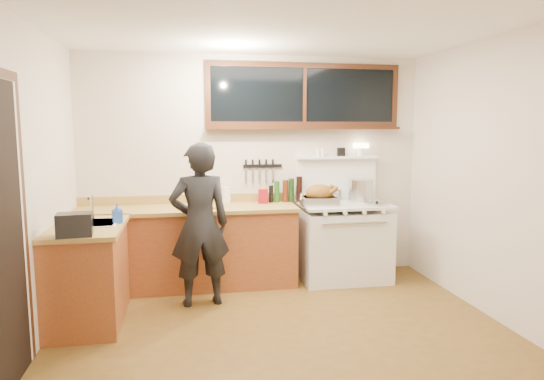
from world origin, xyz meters
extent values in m
cube|color=#553B16|center=(0.00, 0.00, -0.01)|extent=(4.00, 3.50, 0.02)
cube|color=beige|center=(0.00, 1.77, 1.30)|extent=(4.00, 0.05, 2.60)
cube|color=beige|center=(0.00, -1.77, 1.30)|extent=(4.00, 0.05, 2.60)
cube|color=beige|center=(-2.02, 0.00, 1.30)|extent=(0.05, 3.50, 2.60)
cube|color=beige|center=(2.02, 0.00, 1.30)|extent=(0.05, 3.50, 2.60)
cube|color=white|center=(0.00, 0.00, 2.62)|extent=(4.00, 3.50, 0.05)
cube|color=brown|center=(-0.80, 1.45, 0.43)|extent=(2.40, 0.60, 0.86)
cube|color=#A48341|center=(-0.80, 1.44, 0.88)|extent=(2.44, 0.64, 0.04)
cube|color=#A48341|center=(-0.80, 1.74, 0.95)|extent=(2.40, 0.03, 0.10)
sphere|color=#B78C38|center=(-1.80, 1.17, 0.70)|extent=(0.03, 0.03, 0.03)
sphere|color=#B78C38|center=(-1.30, 1.17, 0.70)|extent=(0.03, 0.03, 0.03)
sphere|color=#B78C38|center=(-0.80, 1.17, 0.70)|extent=(0.03, 0.03, 0.03)
sphere|color=#B78C38|center=(-0.30, 1.17, 0.70)|extent=(0.03, 0.03, 0.03)
sphere|color=#B78C38|center=(0.15, 1.17, 0.70)|extent=(0.03, 0.03, 0.03)
cube|color=brown|center=(-1.70, 0.62, 0.43)|extent=(0.60, 1.05, 0.86)
cube|color=#A48341|center=(-1.69, 0.62, 0.88)|extent=(0.64, 1.09, 0.04)
cube|color=white|center=(-1.68, 0.70, 0.84)|extent=(0.45, 0.40, 0.14)
cube|color=white|center=(-1.68, 0.70, 0.91)|extent=(0.50, 0.45, 0.01)
cylinder|color=silver|center=(-1.68, 0.88, 1.02)|extent=(0.02, 0.02, 0.24)
cylinder|color=silver|center=(-1.68, 0.80, 1.13)|extent=(0.02, 0.18, 0.02)
cube|color=white|center=(1.00, 1.40, 0.41)|extent=(1.00, 0.70, 0.82)
cube|color=white|center=(1.00, 1.40, 0.89)|extent=(1.02, 0.72, 0.03)
cube|color=white|center=(1.00, 1.06, 0.52)|extent=(0.88, 0.02, 0.46)
cylinder|color=silver|center=(1.00, 1.03, 0.74)|extent=(0.75, 0.02, 0.02)
cylinder|color=white|center=(0.67, 1.04, 0.85)|extent=(0.04, 0.03, 0.04)
cylinder|color=white|center=(0.89, 1.04, 0.85)|extent=(0.04, 0.03, 0.04)
cylinder|color=white|center=(1.11, 1.04, 0.85)|extent=(0.04, 0.03, 0.04)
cylinder|color=white|center=(1.33, 1.04, 0.85)|extent=(0.04, 0.03, 0.04)
cube|color=white|center=(1.00, 1.72, 1.15)|extent=(1.00, 0.05, 0.50)
cube|color=white|center=(1.00, 1.69, 1.41)|extent=(1.00, 0.12, 0.03)
cylinder|color=white|center=(1.30, 1.69, 1.48)|extent=(0.10, 0.10, 0.10)
cube|color=#FFE5B2|center=(1.30, 1.69, 1.55)|extent=(0.17, 0.09, 0.06)
cube|color=black|center=(1.05, 1.69, 1.48)|extent=(0.09, 0.05, 0.10)
cylinder|color=white|center=(0.82, 1.69, 1.47)|extent=(0.04, 0.04, 0.09)
cylinder|color=white|center=(0.76, 1.69, 1.47)|extent=(0.04, 0.04, 0.09)
cube|color=black|center=(0.60, 1.73, 2.15)|extent=(2.20, 0.01, 0.62)
cube|color=black|center=(0.60, 1.73, 2.49)|extent=(2.32, 0.04, 0.06)
cube|color=black|center=(0.60, 1.73, 1.81)|extent=(2.32, 0.04, 0.06)
cube|color=black|center=(-0.53, 1.73, 2.15)|extent=(0.06, 0.04, 0.62)
cube|color=black|center=(1.73, 1.73, 2.15)|extent=(0.06, 0.04, 0.62)
cube|color=black|center=(0.60, 1.73, 2.15)|extent=(0.04, 0.04, 0.62)
cube|color=black|center=(0.60, 1.68, 1.76)|extent=(2.32, 0.13, 0.03)
cube|color=black|center=(-1.99, -0.55, 1.05)|extent=(0.01, 0.86, 2.10)
cube|color=black|center=(-1.99, -0.07, 1.05)|extent=(0.01, 0.07, 2.10)
cube|color=black|center=(0.10, 1.74, 1.32)|extent=(0.46, 0.02, 0.04)
cube|color=silver|center=(-0.10, 1.72, 1.21)|extent=(0.02, 0.00, 0.18)
cube|color=black|center=(-0.10, 1.72, 1.35)|extent=(0.02, 0.02, 0.10)
cube|color=silver|center=(-0.02, 1.72, 1.21)|extent=(0.02, 0.00, 0.18)
cube|color=black|center=(-0.02, 1.72, 1.35)|extent=(0.02, 0.02, 0.10)
cube|color=silver|center=(0.06, 1.72, 1.21)|extent=(0.02, 0.00, 0.18)
cube|color=black|center=(0.06, 1.72, 1.35)|extent=(0.02, 0.02, 0.10)
cube|color=silver|center=(0.14, 1.72, 1.21)|extent=(0.03, 0.00, 0.18)
cube|color=black|center=(0.14, 1.72, 1.35)|extent=(0.02, 0.02, 0.10)
cube|color=silver|center=(0.22, 1.72, 1.21)|extent=(0.03, 0.00, 0.18)
cube|color=black|center=(0.22, 1.72, 1.35)|extent=(0.02, 0.02, 0.10)
imported|color=black|center=(-0.67, 0.88, 0.82)|extent=(0.64, 0.46, 1.63)
imported|color=blue|center=(-1.43, 0.67, 0.99)|extent=(0.11, 0.11, 0.19)
cube|color=black|center=(-1.70, 0.18, 0.99)|extent=(0.29, 0.22, 0.19)
cube|color=#A48341|center=(-0.68, 1.38, 0.91)|extent=(0.41, 0.34, 0.02)
ellipsoid|color=brown|center=(-0.68, 1.38, 0.98)|extent=(0.22, 0.18, 0.11)
sphere|color=brown|center=(-0.59, 1.42, 1.00)|extent=(0.04, 0.04, 0.04)
sphere|color=brown|center=(-0.59, 1.33, 1.00)|extent=(0.04, 0.04, 0.04)
cube|color=silver|center=(0.68, 1.32, 0.95)|extent=(0.43, 0.34, 0.10)
cube|color=#3F3F42|center=(0.68, 1.32, 0.98)|extent=(0.38, 0.29, 0.03)
torus|color=silver|center=(0.47, 1.32, 1.00)|extent=(0.02, 0.10, 0.10)
torus|color=silver|center=(0.89, 1.32, 1.00)|extent=(0.02, 0.10, 0.10)
ellipsoid|color=brown|center=(0.68, 1.32, 1.04)|extent=(0.33, 0.26, 0.20)
cylinder|color=brown|center=(0.79, 1.24, 1.06)|extent=(0.11, 0.06, 0.09)
sphere|color=brown|center=(0.84, 1.24, 1.09)|extent=(0.06, 0.06, 0.06)
cylinder|color=brown|center=(0.79, 1.39, 1.06)|extent=(0.11, 0.06, 0.09)
sphere|color=brown|center=(0.84, 1.39, 1.09)|extent=(0.06, 0.06, 0.06)
cylinder|color=silver|center=(1.25, 1.53, 1.03)|extent=(0.31, 0.31, 0.26)
cylinder|color=silver|center=(0.96, 1.66, 0.97)|extent=(0.20, 0.20, 0.13)
cylinder|color=black|center=(0.95, 1.78, 1.02)|extent=(0.04, 0.18, 0.02)
cylinder|color=silver|center=(1.33, 1.23, 0.91)|extent=(0.33, 0.33, 0.02)
sphere|color=black|center=(1.33, 1.23, 0.93)|extent=(0.03, 0.03, 0.03)
cube|color=maroon|center=(0.08, 1.58, 0.98)|extent=(0.12, 0.10, 0.17)
cylinder|color=white|center=(-0.34, 1.68, 0.99)|extent=(0.13, 0.13, 0.19)
cylinder|color=black|center=(0.10, 1.63, 0.99)|extent=(0.06, 0.06, 0.18)
cylinder|color=black|center=(0.18, 1.63, 1.00)|extent=(0.05, 0.05, 0.20)
cylinder|color=black|center=(0.25, 1.63, 1.02)|extent=(0.06, 0.06, 0.25)
cylinder|color=black|center=(0.35, 1.63, 1.03)|extent=(0.07, 0.07, 0.26)
cylinder|color=black|center=(0.42, 1.63, 1.04)|extent=(0.06, 0.06, 0.28)
cylinder|color=black|center=(0.52, 1.63, 1.05)|extent=(0.07, 0.07, 0.30)
camera|label=1|loc=(-0.82, -3.89, 1.78)|focal=32.00mm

